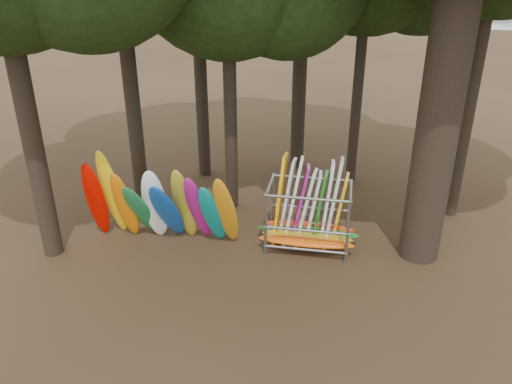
# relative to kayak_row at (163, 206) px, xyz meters

# --- Properties ---
(ground) EXTENTS (120.00, 120.00, 0.00)m
(ground) POSITION_rel_kayak_row_xyz_m (3.27, -0.20, -1.29)
(ground) COLOR #47331E
(ground) RESTS_ON ground
(lake) EXTENTS (160.00, 160.00, 0.00)m
(lake) POSITION_rel_kayak_row_xyz_m (3.27, 59.80, -1.29)
(lake) COLOR gray
(lake) RESTS_ON ground
(kayak_row) EXTENTS (4.86, 1.93, 3.22)m
(kayak_row) POSITION_rel_kayak_row_xyz_m (0.00, 0.00, 0.00)
(kayak_row) COLOR #DA0900
(kayak_row) RESTS_ON ground
(storage_rack) EXTENTS (3.19, 1.52, 2.93)m
(storage_rack) POSITION_rel_kayak_row_xyz_m (4.40, 0.67, -0.32)
(storage_rack) COLOR gray
(storage_rack) RESTS_ON ground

